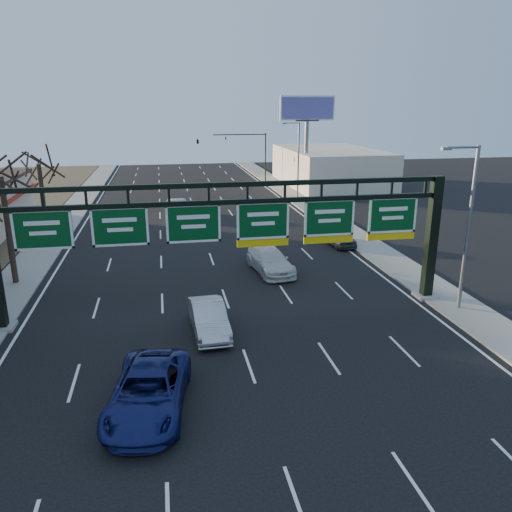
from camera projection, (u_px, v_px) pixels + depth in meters
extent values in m
plane|color=black|center=(257.00, 390.00, 20.00)|extent=(160.00, 160.00, 0.00)
cube|color=gray|center=(34.00, 260.00, 36.49)|extent=(3.00, 120.00, 0.12)
cube|color=gray|center=(364.00, 243.00, 41.06)|extent=(3.00, 120.00, 0.12)
cube|color=white|center=(209.00, 251.00, 38.79)|extent=(21.60, 120.00, 0.01)
cube|color=gray|center=(3.00, 327.00, 25.40)|extent=(1.20, 1.20, 0.20)
cube|color=black|center=(431.00, 239.00, 28.55)|extent=(0.55, 0.55, 7.20)
cube|color=gray|center=(425.00, 296.00, 29.58)|extent=(1.20, 1.20, 0.20)
cube|color=black|center=(228.00, 185.00, 25.46)|extent=(23.40, 0.25, 0.25)
cube|color=black|center=(228.00, 202.00, 25.72)|extent=(23.40, 0.25, 0.25)
cube|color=#043F19|center=(43.00, 230.00, 24.39)|extent=(2.80, 0.10, 2.00)
cube|color=#043F19|center=(120.00, 226.00, 25.04)|extent=(2.80, 0.10, 2.00)
cube|color=#043F19|center=(193.00, 223.00, 25.70)|extent=(2.80, 0.10, 2.00)
cube|color=#043F19|center=(263.00, 220.00, 26.35)|extent=(2.80, 0.10, 2.00)
cube|color=yellow|center=(263.00, 243.00, 26.71)|extent=(2.80, 0.10, 0.40)
cube|color=#043F19|center=(329.00, 218.00, 27.01)|extent=(2.80, 0.10, 2.00)
cube|color=yellow|center=(328.00, 239.00, 27.36)|extent=(2.80, 0.10, 0.40)
cube|color=#043F19|center=(392.00, 215.00, 27.66)|extent=(2.80, 0.10, 2.00)
cube|color=yellow|center=(391.00, 236.00, 28.02)|extent=(2.80, 0.10, 0.40)
cube|color=maroon|center=(10.00, 200.00, 43.44)|extent=(1.20, 18.00, 0.40)
cube|color=beige|center=(330.00, 167.00, 69.82)|extent=(12.00, 20.00, 5.00)
cylinder|color=black|center=(8.00, 230.00, 30.77)|extent=(0.36, 0.36, 6.84)
cylinder|color=black|center=(43.00, 203.00, 40.22)|extent=(0.36, 0.36, 6.46)
cylinder|color=slate|center=(468.00, 229.00, 26.54)|extent=(0.20, 0.20, 9.00)
cylinder|color=slate|center=(463.00, 145.00, 25.09)|extent=(1.80, 0.12, 0.12)
cube|color=slate|center=(447.00, 146.00, 24.94)|extent=(0.50, 0.22, 0.15)
cylinder|color=slate|center=(298.00, 161.00, 58.48)|extent=(0.20, 0.20, 9.00)
cylinder|color=slate|center=(292.00, 122.00, 57.03)|extent=(1.80, 0.12, 0.12)
cube|color=slate|center=(284.00, 122.00, 56.89)|extent=(0.50, 0.22, 0.15)
cylinder|color=slate|center=(306.00, 157.00, 63.64)|extent=(0.50, 0.50, 9.00)
cube|color=slate|center=(307.00, 121.00, 62.33)|extent=(3.00, 0.30, 0.20)
cube|color=white|center=(307.00, 108.00, 61.89)|extent=(7.00, 0.30, 3.00)
cube|color=#5753A6|center=(308.00, 108.00, 61.70)|extent=(6.60, 0.05, 2.60)
cylinder|color=black|center=(265.00, 157.00, 72.76)|extent=(0.18, 0.18, 7.00)
cylinder|color=black|center=(240.00, 135.00, 71.11)|extent=(7.60, 0.14, 0.14)
imported|color=black|center=(226.00, 141.00, 70.99)|extent=(0.20, 0.20, 1.00)
imported|color=black|center=(198.00, 141.00, 70.28)|extent=(0.54, 0.54, 1.62)
imported|color=navy|center=(148.00, 391.00, 18.45)|extent=(3.55, 6.17, 1.62)
imported|color=#AFAFB4|center=(209.00, 318.00, 24.84)|extent=(1.83, 4.71, 1.53)
imported|color=silver|center=(270.00, 261.00, 33.91)|extent=(2.87, 5.63, 1.56)
imported|color=#3A3D3F|center=(338.00, 236.00, 40.39)|extent=(2.12, 4.37, 1.44)
imported|color=#ADADB2|center=(178.00, 208.00, 50.90)|extent=(2.27, 5.13, 1.64)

